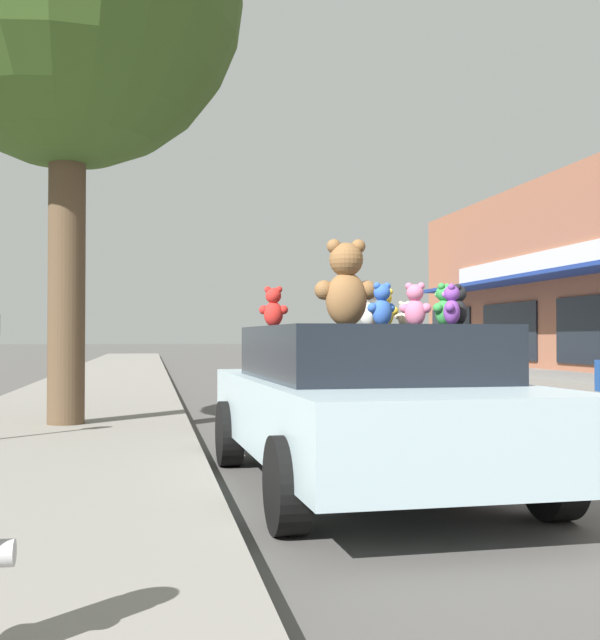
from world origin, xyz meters
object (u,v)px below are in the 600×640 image
Objects in this scene: teddy_bear_green at (444,305)px; teddy_bear_blue at (382,305)px; teddy_bear_cream at (404,315)px; teddy_bear_purple at (451,305)px; teddy_bear_yellow at (385,309)px; teddy_bear_giant at (346,284)px; teddy_bear_white at (369,307)px; teddy_bear_red at (273,307)px; teddy_bear_black at (458,305)px; teddy_bear_pink at (415,305)px; plush_art_car at (363,400)px.

teddy_bear_blue reaches higher than teddy_bear_green.
teddy_bear_cream is 1.59m from teddy_bear_purple.
teddy_bear_yellow is 0.94× the size of teddy_bear_blue.
teddy_bear_giant reaches higher than teddy_bear_white.
teddy_bear_yellow is at bearing 50.55° from teddy_bear_cream.
teddy_bear_red is at bearing -53.98° from teddy_bear_blue.
teddy_bear_pink reaches higher than teddy_bear_black.
teddy_bear_giant is 1.20m from teddy_bear_purple.
plush_art_car is 12.84× the size of teddy_bear_green.
teddy_bear_white is 1.68m from teddy_bear_purple.
plush_art_car is 18.11× the size of teddy_bear_cream.
plush_art_car is 12.51× the size of teddy_bear_blue.
teddy_bear_pink is at bearing -160.32° from teddy_bear_purple.
teddy_bear_green is 1.16× the size of teddy_bear_purple.
teddy_bear_purple is 0.80m from teddy_bear_blue.
teddy_bear_green is 0.89× the size of teddy_bear_white.
teddy_bear_green is at bearing 130.41° from teddy_bear_pink.
plush_art_car is at bearing -105.19° from teddy_bear_black.
plush_art_car is at bearing 84.73° from teddy_bear_white.
teddy_bear_giant is 2.12× the size of teddy_bear_red.
teddy_bear_green is at bearing -18.16° from plush_art_car.
teddy_bear_pink reaches higher than teddy_bear_cream.
teddy_bear_green is (0.61, -0.18, 0.76)m from plush_art_car.
teddy_bear_red is 1.28m from teddy_bear_cream.
teddy_bear_giant reaches higher than teddy_bear_yellow.
teddy_bear_red is at bearing 14.42° from teddy_bear_pink.
teddy_bear_green is (0.69, -0.45, -0.19)m from teddy_bear_giant.
teddy_bear_black is at bearing -45.83° from plush_art_car.
teddy_bear_red is 1.18× the size of teddy_bear_purple.
teddy_bear_purple is 0.79× the size of teddy_bear_pink.
plush_art_car is at bearing 52.70° from teddy_bear_pink.
teddy_bear_yellow is at bearing -150.27° from teddy_bear_giant.
teddy_bear_pink is (0.59, -0.03, -0.17)m from teddy_bear_giant.
teddy_bear_black is at bearing 113.13° from teddy_bear_blue.
teddy_bear_giant is (-0.07, 0.27, 0.94)m from plush_art_car.
teddy_bear_pink is (0.52, 0.24, 0.77)m from plush_art_car.
teddy_bear_pink is (0.21, -0.19, 0.02)m from teddy_bear_yellow.
teddy_bear_cream is at bearing -161.73° from teddy_bear_purple.
teddy_bear_white reaches higher than teddy_bear_pink.
teddy_bear_red is at bearing -16.38° from teddy_bear_giant.
teddy_bear_yellow reaches higher than plush_art_car.
teddy_bear_green is at bearing -171.95° from teddy_bear_purple.
teddy_bear_green reaches higher than teddy_bear_black.
teddy_bear_giant is at bearing -130.40° from teddy_bear_purple.
teddy_bear_green is 0.38m from teddy_bear_black.
teddy_bear_purple is 1.04m from teddy_bear_pink.
teddy_bear_blue reaches higher than plush_art_car.
teddy_bear_blue is at bearing -134.07° from teddy_bear_purple.
plush_art_car is at bearing -127.16° from teddy_bear_purple.
teddy_bear_purple is (-0.18, -0.62, -0.02)m from teddy_bear_green.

